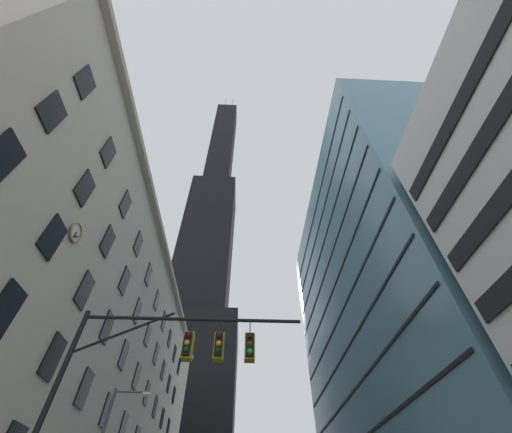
% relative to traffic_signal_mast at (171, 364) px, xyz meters
% --- Properties ---
extents(station_building, '(18.01, 59.39, 27.01)m').
position_rel_traffic_signal_mast_xyz_m(station_building, '(-16.33, 21.15, 7.62)').
color(station_building, beige).
rests_on(station_building, ground).
extents(dark_skyscraper, '(26.03, 26.03, 212.57)m').
position_rel_traffic_signal_mast_xyz_m(dark_skyscraper, '(-11.88, 76.07, 58.07)').
color(dark_skyscraper, black).
rests_on(dark_skyscraper, ground).
extents(glass_office_midrise, '(16.32, 41.16, 45.13)m').
position_rel_traffic_signal_mast_xyz_m(glass_office_midrise, '(22.44, 23.17, 16.70)').
color(glass_office_midrise, teal).
rests_on(glass_office_midrise, ground).
extents(traffic_signal_mast, '(9.00, 0.63, 7.78)m').
position_rel_traffic_signal_mast_xyz_m(traffic_signal_mast, '(0.00, 0.00, 0.00)').
color(traffic_signal_mast, black).
rests_on(traffic_signal_mast, sidewalk_left).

